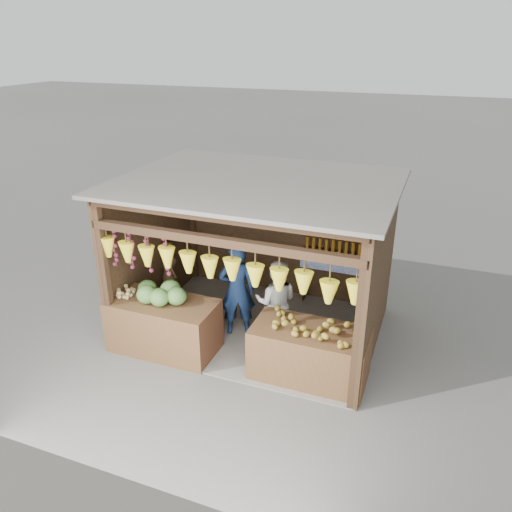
% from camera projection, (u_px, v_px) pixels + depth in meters
% --- Properties ---
extents(ground, '(80.00, 80.00, 0.00)m').
position_uv_depth(ground, '(257.00, 328.00, 8.76)').
color(ground, '#514F49').
rests_on(ground, ground).
extents(stall_structure, '(4.30, 3.30, 2.66)m').
position_uv_depth(stall_structure, '(254.00, 241.00, 8.06)').
color(stall_structure, slate).
rests_on(stall_structure, ground).
extents(back_shelf, '(1.25, 0.32, 1.32)m').
position_uv_depth(back_shelf, '(335.00, 263.00, 9.16)').
color(back_shelf, '#382314').
rests_on(back_shelf, ground).
extents(counter_left, '(1.72, 0.85, 0.87)m').
position_uv_depth(counter_left, '(164.00, 325.00, 8.03)').
color(counter_left, '#472717').
rests_on(counter_left, ground).
extents(counter_right, '(1.70, 0.85, 0.81)m').
position_uv_depth(counter_right, '(309.00, 353.00, 7.37)').
color(counter_right, '#492C18').
rests_on(counter_right, ground).
extents(stool, '(0.35, 0.35, 0.33)m').
position_uv_depth(stool, '(171.00, 297.00, 9.47)').
color(stool, black).
rests_on(stool, ground).
extents(man_standing, '(0.72, 0.61, 1.66)m').
position_uv_depth(man_standing, '(237.00, 290.00, 8.29)').
color(man_standing, '#122446').
rests_on(man_standing, ground).
extents(woman_standing, '(0.81, 0.69, 1.46)m').
position_uv_depth(woman_standing, '(276.00, 302.00, 8.13)').
color(woman_standing, silver).
rests_on(woman_standing, ground).
extents(vendor_seated, '(0.55, 0.53, 0.96)m').
position_uv_depth(vendor_seated, '(168.00, 266.00, 9.21)').
color(vendor_seated, '#513C20').
rests_on(vendor_seated, stool).
extents(melon_pile, '(1.00, 0.50, 0.32)m').
position_uv_depth(melon_pile, '(160.00, 293.00, 7.80)').
color(melon_pile, '#154B14').
rests_on(melon_pile, counter_left).
extents(tanfruit_pile, '(0.34, 0.40, 0.13)m').
position_uv_depth(tanfruit_pile, '(126.00, 292.00, 8.03)').
color(tanfruit_pile, tan).
rests_on(tanfruit_pile, counter_left).
extents(mango_pile, '(1.40, 0.64, 0.22)m').
position_uv_depth(mango_pile, '(310.00, 324.00, 7.14)').
color(mango_pile, '#AE5217').
rests_on(mango_pile, counter_right).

